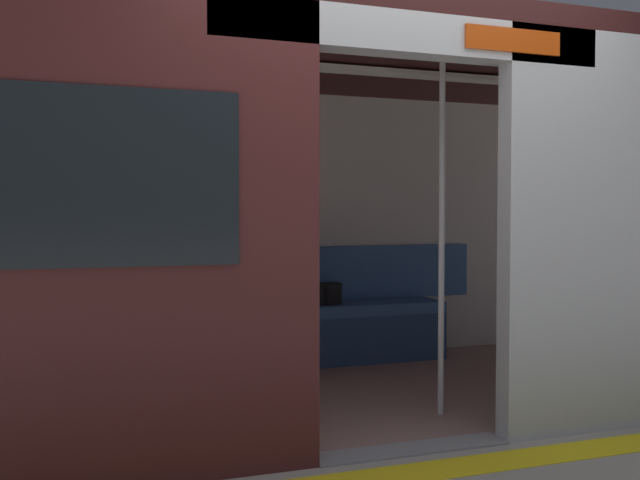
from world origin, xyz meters
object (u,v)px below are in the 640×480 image
train_car (319,164)px  grab_pole_far (442,234)px  person_seated (269,280)px  book (226,306)px  handbag (324,294)px  bench_seat (287,321)px  grab_pole_door (301,236)px

train_car → grab_pole_far: 0.94m
person_seated → book: size_ratio=5.47×
book → handbag: bearing=-162.4°
bench_seat → person_seated: (0.15, 0.05, 0.33)m
grab_pole_door → person_seated: bearing=-100.4°
person_seated → handbag: size_ratio=4.63×
person_seated → grab_pole_far: 1.70m
person_seated → handbag: 0.50m
train_car → bench_seat: train_car is taller
train_car → person_seated: bearing=-85.1°
bench_seat → grab_pole_door: bearing=75.1°
train_car → grab_pole_far: train_car is taller
person_seated → grab_pole_far: grab_pole_far is taller
bench_seat → grab_pole_door: grab_pole_door is taller
book → grab_pole_door: grab_pole_door is taller
train_car → grab_pole_far: size_ratio=2.96×
train_car → bench_seat: bearing=-94.6°
grab_pole_far → bench_seat: bearing=-73.7°
train_car → book: train_car is taller
handbag → grab_pole_far: bearing=95.1°
train_car → person_seated: (0.08, -0.91, -0.82)m
book → grab_pole_far: (-0.92, 1.66, 0.59)m
train_car → book: bearing=-69.6°
person_seated → train_car: bearing=94.9°
grab_pole_door → handbag: bearing=-113.8°
person_seated → book: person_seated is taller
bench_seat → handbag: bearing=-174.3°
bench_seat → grab_pole_door: (0.46, 1.74, 0.72)m
handbag → grab_pole_far: grab_pole_far is taller
book → grab_pole_far: bearing=139.7°
grab_pole_far → person_seated: bearing=-68.1°
handbag → bench_seat: bearing=5.7°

